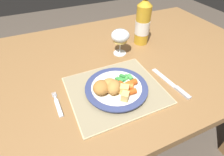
{
  "coord_description": "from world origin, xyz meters",
  "views": [
    {
      "loc": [
        -0.26,
        -0.61,
        1.21
      ],
      "look_at": [
        -0.06,
        -0.16,
        0.78
      ],
      "focal_mm": 28.0,
      "sensor_mm": 36.0,
      "label": 1
    }
  ],
  "objects_px": {
    "fork": "(58,106)",
    "bottle": "(143,22)",
    "dining_table": "(109,74)",
    "dinner_plate": "(116,88)",
    "table_knife": "(173,85)",
    "wine_glass": "(120,37)"
  },
  "relations": [
    {
      "from": "fork",
      "to": "bottle",
      "type": "xyz_separation_m",
      "value": [
        0.49,
        0.27,
        0.11
      ]
    },
    {
      "from": "dining_table",
      "to": "dinner_plate",
      "type": "distance_m",
      "value": 0.22
    },
    {
      "from": "dining_table",
      "to": "bottle",
      "type": "xyz_separation_m",
      "value": [
        0.22,
        0.09,
        0.19
      ]
    },
    {
      "from": "fork",
      "to": "table_knife",
      "type": "xyz_separation_m",
      "value": [
        0.43,
        -0.08,
        0.0
      ]
    },
    {
      "from": "dining_table",
      "to": "wine_glass",
      "type": "bearing_deg",
      "value": 26.46
    },
    {
      "from": "dining_table",
      "to": "dinner_plate",
      "type": "height_order",
      "value": "dinner_plate"
    },
    {
      "from": "fork",
      "to": "table_knife",
      "type": "bearing_deg",
      "value": -10.54
    },
    {
      "from": "table_knife",
      "to": "bottle",
      "type": "xyz_separation_m",
      "value": [
        0.06,
        0.35,
        0.11
      ]
    },
    {
      "from": "bottle",
      "to": "fork",
      "type": "bearing_deg",
      "value": -151.6
    },
    {
      "from": "dinner_plate",
      "to": "table_knife",
      "type": "distance_m",
      "value": 0.23
    },
    {
      "from": "dining_table",
      "to": "fork",
      "type": "bearing_deg",
      "value": -146.57
    },
    {
      "from": "dinner_plate",
      "to": "wine_glass",
      "type": "height_order",
      "value": "wine_glass"
    },
    {
      "from": "fork",
      "to": "dining_table",
      "type": "bearing_deg",
      "value": 33.43
    },
    {
      "from": "table_knife",
      "to": "dining_table",
      "type": "bearing_deg",
      "value": 122.03
    },
    {
      "from": "wine_glass",
      "to": "fork",
      "type": "bearing_deg",
      "value": -147.96
    },
    {
      "from": "dining_table",
      "to": "wine_glass",
      "type": "distance_m",
      "value": 0.19
    },
    {
      "from": "fork",
      "to": "bottle",
      "type": "relative_size",
      "value": 0.42
    },
    {
      "from": "wine_glass",
      "to": "dinner_plate",
      "type": "bearing_deg",
      "value": -118.79
    },
    {
      "from": "table_knife",
      "to": "wine_glass",
      "type": "relative_size",
      "value": 1.61
    },
    {
      "from": "dinner_plate",
      "to": "wine_glass",
      "type": "xyz_separation_m",
      "value": [
        0.13,
        0.23,
        0.07
      ]
    },
    {
      "from": "fork",
      "to": "bottle",
      "type": "distance_m",
      "value": 0.57
    },
    {
      "from": "bottle",
      "to": "dining_table",
      "type": "bearing_deg",
      "value": -158.41
    }
  ]
}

